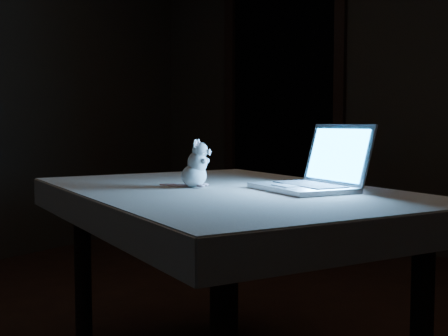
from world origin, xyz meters
The scene contains 6 objects.
back_wall centered at (0.00, 2.50, 1.30)m, with size 4.50×0.04×2.60m, color black.
doorway centered at (-1.10, 2.50, 1.06)m, with size 1.06×0.36×2.13m, color black, non-canonical shape.
table centered at (0.12, -0.02, 0.34)m, with size 1.29×0.83×0.69m, color black, non-canonical shape.
tablecloth centered at (0.15, 0.00, 0.65)m, with size 1.39×0.93×0.10m, color beige, non-canonical shape.
laptop centered at (0.35, 0.08, 0.81)m, with size 0.32×0.28×0.22m, color silver, non-canonical shape.
plush_mouse centered at (0.01, -0.05, 0.78)m, with size 0.12×0.12×0.16m, color silver, non-canonical shape.
Camera 1 is at (1.25, -1.62, 0.91)m, focal length 48.00 mm.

